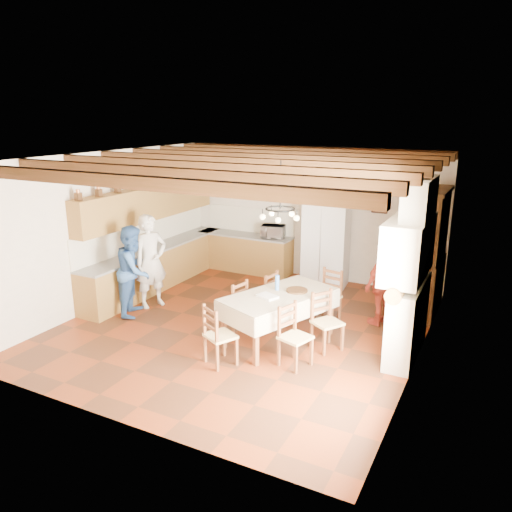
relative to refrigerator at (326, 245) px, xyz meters
The scene contains 31 objects.
floor 2.98m from the refrigerator, 101.19° to the right, with size 6.00×6.50×0.02m, color #4A2614.
ceiling 3.52m from the refrigerator, 101.19° to the right, with size 6.00×6.50×0.02m, color silver.
wall_back 0.93m from the refrigerator, 138.88° to the left, with size 6.00×0.02×3.00m, color #F4E5CD.
wall_front 6.09m from the refrigerator, 95.20° to the right, with size 6.00×0.02×3.00m, color #F4E5CD.
wall_left 4.55m from the refrigerator, 142.01° to the right, with size 0.02×6.50×3.00m, color #F4E5CD.
wall_right 3.76m from the refrigerator, 48.49° to the right, with size 0.02×6.50×3.00m, color #F4E5CD.
ceiling_beams 3.46m from the refrigerator, 101.19° to the right, with size 6.00×6.30×0.16m, color #36230B, non-canonical shape.
lower_cabinets_left 3.71m from the refrigerator, 151.97° to the right, with size 0.60×4.30×0.86m, color brown.
lower_cabinets_back 2.16m from the refrigerator, behind, with size 2.30×0.60×0.86m, color brown.
countertop_left 3.68m from the refrigerator, 151.97° to the right, with size 0.62×4.30×0.04m, color slate.
countertop_back 2.11m from the refrigerator, behind, with size 2.34×0.62×0.04m, color slate.
backsplash_left 3.95m from the refrigerator, 153.92° to the right, with size 0.03×4.30×0.60m, color white.
backsplash_back 2.17m from the refrigerator, 167.77° to the left, with size 2.30×0.03×0.60m, color white.
upper_cabinets 3.90m from the refrigerator, 152.86° to the right, with size 0.35×4.20×0.70m, color brown.
fireplace 3.40m from the refrigerator, 49.93° to the right, with size 0.56×1.60×2.80m, color beige, non-canonical shape.
wall_picture 1.44m from the refrigerator, 24.23° to the left, with size 0.34×0.03×0.42m, color #321B13.
refrigerator is the anchor object (origin of this frame).
hutch 2.30m from the refrigerator, 16.02° to the right, with size 0.55×1.31×2.39m, color #381F0D, non-canonical shape.
dining_table 3.05m from the refrigerator, 85.15° to the right, with size 1.61×2.14×0.84m.
chandelier 3.32m from the refrigerator, 85.15° to the right, with size 0.47×0.47×0.03m, color black.
chair_left_near 3.17m from the refrigerator, 100.98° to the right, with size 0.42×0.40×0.96m, color brown, non-canonical shape.
chair_left_far 2.46m from the refrigerator, 98.10° to the right, with size 0.42×0.40×0.96m, color brown, non-canonical shape.
chair_right_near 3.82m from the refrigerator, 77.27° to the right, with size 0.42×0.40×0.96m, color brown, non-canonical shape.
chair_right_far 3.19m from the refrigerator, 69.97° to the right, with size 0.42×0.40×0.96m, color brown, non-canonical shape.
chair_end_near 4.19m from the refrigerator, 92.69° to the right, with size 0.42×0.40×0.96m, color brown, non-canonical shape.
chair_end_far 2.04m from the refrigerator, 69.53° to the right, with size 0.42×0.40×0.96m, color brown, non-canonical shape.
person_man 3.78m from the refrigerator, 134.11° to the right, with size 0.67×0.44×1.84m, color silver.
person_woman_blue 4.14m from the refrigerator, 130.02° to the right, with size 0.83×0.65×1.72m, color #325EA1.
person_woman_red 2.23m from the refrigerator, 43.66° to the right, with size 0.90×0.37×1.53m, color #A93221.
microwave 1.37m from the refrigerator, behind, with size 0.53×0.36×0.29m, color silver.
fridge_vase 1.09m from the refrigerator, ahead, with size 0.31×0.31×0.33m, color #381F0D.
Camera 1 is at (3.97, -7.27, 3.69)m, focal length 35.00 mm.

